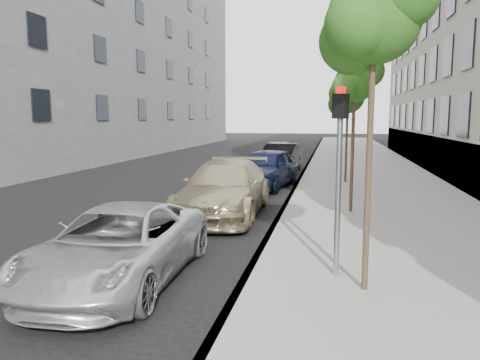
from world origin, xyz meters
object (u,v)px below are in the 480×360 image
(tree_far, at_px, (349,97))
(sedan_black, at_px, (280,158))
(tree_mid, at_px, (356,83))
(sedan_blue, at_px, (266,168))
(suv, at_px, (225,189))
(tree_near, at_px, (376,17))
(minivan, at_px, (119,245))
(signal_pole, at_px, (339,160))
(sedan_rear, at_px, (279,152))

(tree_far, bearing_deg, sedan_black, 128.89)
(tree_mid, relative_size, sedan_black, 0.98)
(tree_mid, distance_m, sedan_blue, 6.86)
(tree_mid, bearing_deg, suv, -170.19)
(tree_near, height_order, sedan_blue, tree_near)
(sedan_blue, xyz_separation_m, sedan_black, (0.00, 5.48, -0.06))
(tree_near, height_order, minivan, tree_near)
(signal_pole, relative_size, sedan_blue, 0.69)
(tree_far, height_order, signal_pole, tree_far)
(sedan_black, bearing_deg, minivan, -87.48)
(signal_pole, bearing_deg, sedan_black, 124.20)
(tree_far, bearing_deg, tree_mid, -90.00)
(tree_near, relative_size, sedan_rear, 1.18)
(suv, bearing_deg, tree_near, -58.50)
(tree_near, bearing_deg, suv, 122.55)
(tree_mid, bearing_deg, sedan_black, 107.39)
(sedan_blue, relative_size, sedan_black, 1.04)
(sedan_blue, distance_m, sedan_black, 5.48)
(minivan, bearing_deg, tree_far, 70.84)
(tree_near, xyz_separation_m, signal_pole, (-0.48, 0.61, -2.23))
(signal_pole, xyz_separation_m, minivan, (-3.81, -0.70, -1.53))
(tree_mid, height_order, minivan, tree_mid)
(minivan, relative_size, suv, 0.87)
(minivan, xyz_separation_m, sedan_rear, (0.20, 23.45, -0.04))
(sedan_black, bearing_deg, sedan_blue, -84.27)
(sedan_rear, bearing_deg, tree_mid, -82.87)
(signal_pole, xyz_separation_m, sedan_black, (-2.85, 16.51, -1.44))
(minivan, bearing_deg, sedan_blue, 84.30)
(tree_mid, height_order, suv, tree_mid)
(suv, bearing_deg, tree_mid, 8.76)
(minivan, bearing_deg, tree_near, 0.17)
(sedan_blue, bearing_deg, tree_far, 31.14)
(tree_near, bearing_deg, tree_mid, 90.00)
(tree_far, height_order, sedan_rear, tree_far)
(tree_mid, relative_size, tree_far, 1.01)
(tree_mid, distance_m, signal_pole, 6.15)
(minivan, xyz_separation_m, sedan_blue, (0.97, 11.73, 0.15))
(tree_far, xyz_separation_m, sedan_black, (-3.33, 4.12, -3.03))
(tree_near, relative_size, sedan_blue, 1.07)
(tree_near, height_order, signal_pole, tree_near)
(minivan, bearing_deg, sedan_rear, 88.52)
(tree_mid, height_order, tree_far, tree_mid)
(tree_mid, distance_m, sedan_black, 11.57)
(tree_far, xyz_separation_m, sedan_blue, (-3.33, -1.36, -2.97))
(suv, distance_m, sedan_blue, 5.80)
(minivan, height_order, suv, suv)
(tree_near, distance_m, sedan_rear, 24.02)
(tree_far, bearing_deg, signal_pole, -92.23)
(tree_mid, xyz_separation_m, sedan_black, (-3.33, 10.62, -3.15))
(tree_near, distance_m, minivan, 5.71)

